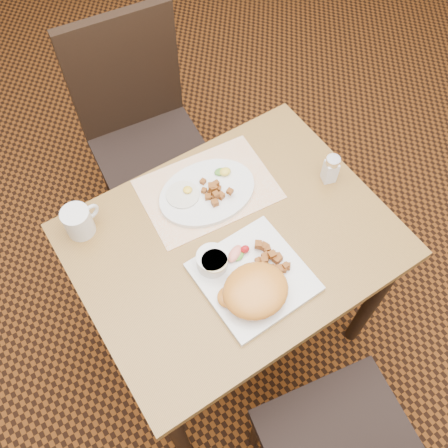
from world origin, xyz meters
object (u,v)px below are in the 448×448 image
plate_square (253,277)px  salt_shaker (331,169)px  table (233,256)px  chair_far (143,128)px  coffee_mug (79,221)px  plate_oval (207,192)px

plate_square → salt_shaker: 0.42m
table → plate_square: 0.18m
chair_far → coffee_mug: size_ratio=8.58×
plate_square → coffee_mug: 0.52m
table → salt_shaker: size_ratio=9.00×
salt_shaker → table: bearing=-177.4°
chair_far → plate_square: bearing=91.5°
table → chair_far: chair_far is taller
chair_far → plate_square: 0.87m
plate_square → chair_far: bearing=85.1°
plate_oval → chair_far: bearing=86.9°
salt_shaker → plate_oval: bearing=155.7°
table → plate_square: plate_square is taller
coffee_mug → chair_far: bearing=47.5°
chair_far → salt_shaker: bearing=121.2°
salt_shaker → coffee_mug: salt_shaker is taller
table → salt_shaker: bearing=2.6°
plate_oval → coffee_mug: 0.39m
chair_far → table: bearing=92.5°
coffee_mug → table: bearing=-37.1°
plate_square → plate_oval: bearing=81.9°
chair_far → coffee_mug: (-0.40, -0.44, 0.26)m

